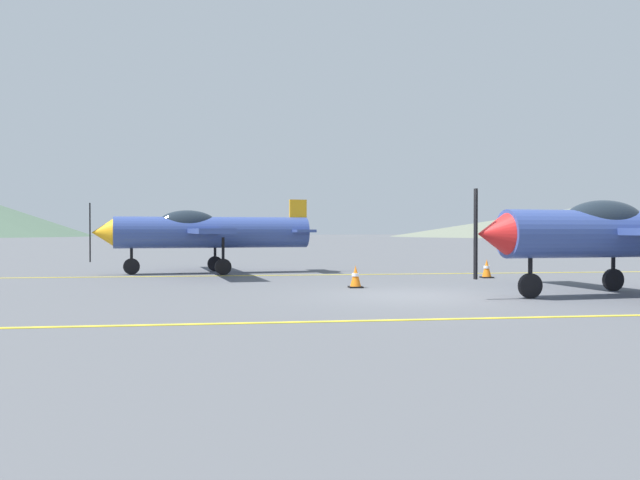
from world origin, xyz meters
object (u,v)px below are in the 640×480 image
airplane_mid (205,231)px  traffic_cone_front (487,269)px  traffic_cone_side (356,277)px  airplane_near (626,232)px

airplane_mid → traffic_cone_front: airplane_mid is taller
traffic_cone_front → traffic_cone_side: (-4.83, -2.99, 0.00)m
airplane_near → traffic_cone_side: bearing=152.3°
traffic_cone_side → traffic_cone_front: bearing=31.7°
airplane_mid → traffic_cone_front: size_ratio=14.82×
traffic_cone_front → traffic_cone_side: size_ratio=1.00×
airplane_mid → traffic_cone_side: bearing=-58.8°
airplane_near → traffic_cone_front: size_ratio=14.81×
airplane_near → airplane_mid: 13.72m
airplane_mid → traffic_cone_front: 9.63m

